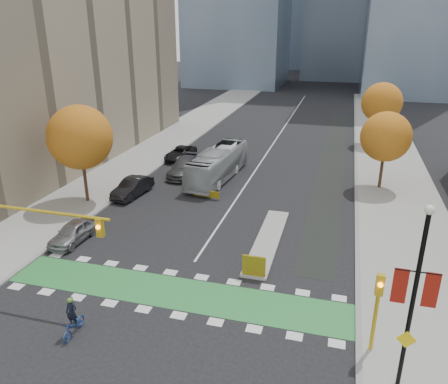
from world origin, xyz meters
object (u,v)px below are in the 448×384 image
Objects in this scene: tree_west at (80,137)px; banner_lamppost at (414,295)px; tree_east_far at (382,103)px; bus at (218,164)px; parked_car_a at (73,232)px; traffic_signal_east at (377,302)px; cyclist at (73,322)px; parked_car_b at (133,187)px; traffic_signal_west at (19,226)px; tree_east_near at (386,137)px; parked_car_d at (180,153)px; hazard_board at (254,266)px; parked_car_c at (185,167)px.

tree_west is 27.63m from banner_lamppost.
bus is (-15.50, -17.37, -3.73)m from tree_east_far.
tree_east_far is 1.83× the size of parked_car_a.
cyclist is (-13.88, -2.59, -2.04)m from traffic_signal_east.
cyclist reaches higher than parked_car_b.
parked_car_a is (-21.50, -32.59, -4.53)m from tree_east_far.
tree_east_far is 38.64m from traffic_signal_east.
tree_east_far is at bearing 62.05° from traffic_signal_west.
parked_car_a is (-19.50, 5.92, -2.02)m from traffic_signal_east.
tree_west is 26.01m from tree_east_near.
banner_lamppost is 1.76× the size of parked_car_b.
parked_car_d is at bearing 91.83° from parked_car_a.
parked_car_a is (-6.00, -15.22, -0.80)m from bus.
hazard_board is 0.34× the size of traffic_signal_east.
traffic_signal_east is 2.92m from banner_lamppost.
traffic_signal_east is at bearing -35.92° from hazard_board.
tree_west is at bearing 117.58° from cyclist.
parked_car_b is (-19.47, 14.88, -1.96)m from traffic_signal_east.
traffic_signal_west reaches higher than hazard_board.
parked_car_c is at bearing 122.28° from hazard_board.
bus reaches higher than parked_car_b.
tree_east_far reaches higher than cyclist.
traffic_signal_east is at bearing 0.01° from traffic_signal_west.
parked_car_c is (-19.00, -17.18, -4.40)m from tree_east_far.
tree_east_far reaches higher than parked_car_a.
banner_lamppost is (-1.00, -40.50, -0.63)m from tree_east_far.
traffic_signal_west is 18.48m from traffic_signal_east.
tree_east_far is 39.30m from parked_car_a.
cyclist is 0.36× the size of parked_car_c.
cyclist is at bearing -111.12° from tree_east_far.
banner_lamppost reaches higher than parked_car_d.
parked_car_a is 20.41m from parked_car_d.
traffic_signal_east is 0.50× the size of banner_lamppost.
tree_east_near reaches higher than cyclist.
parked_car_b is (-5.97, -6.26, -0.73)m from bus.
parked_car_d is (-0.93, 26.33, -3.34)m from traffic_signal_west.
banner_lamppost is 1.43× the size of parked_car_c.
parked_car_a is at bearing 163.11° from traffic_signal_east.
traffic_signal_east is at bearing -14.68° from parked_car_a.
hazard_board is 0.16× the size of traffic_signal_west.
cyclist is at bearing -169.43° from traffic_signal_east.
traffic_signal_east is 0.98× the size of parked_car_a.
banner_lamppost is at bearing -52.79° from bus.
parked_car_b is 0.81× the size of parked_car_c.
parked_car_c is 5.53m from parked_car_d.
tree_east_near is 30.08m from traffic_signal_west.
parked_car_d is at bearing 95.97° from parked_car_b.
traffic_signal_west is at bearing -131.52° from tree_east_near.
traffic_signal_west is at bearing 148.25° from cyclist.
bus is at bearing 76.88° from traffic_signal_west.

